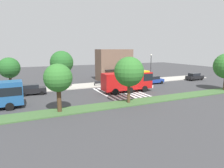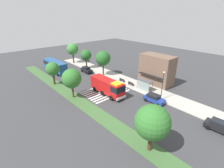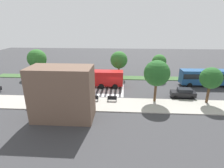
{
  "view_description": "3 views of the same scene",
  "coord_description": "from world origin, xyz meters",
  "px_view_note": "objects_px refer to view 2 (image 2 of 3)",
  "views": [
    {
      "loc": [
        -14.02,
        -30.11,
        7.54
      ],
      "look_at": [
        0.66,
        1.59,
        1.25
      ],
      "focal_mm": 31.28,
      "sensor_mm": 36.0,
      "label": 1
    },
    {
      "loc": [
        28.87,
        -22.22,
        17.17
      ],
      "look_at": [
        1.7,
        1.96,
        1.43
      ],
      "focal_mm": 26.83,
      "sensor_mm": 36.0,
      "label": 2
    },
    {
      "loc": [
        -1.72,
        34.53,
        12.83
      ],
      "look_at": [
        0.38,
        1.02,
        1.16
      ],
      "focal_mm": 28.21,
      "sensor_mm": 36.0,
      "label": 3
    }
  ],
  "objects_px": {
    "sidewalk_tree_far_west": "(73,49)",
    "median_tree_west": "(72,79)",
    "parked_car_east": "(220,126)",
    "bus_stop_shelter": "(144,83)",
    "median_tree_center": "(152,122)",
    "sidewalk_tree_west": "(86,55)",
    "fire_truck": "(108,86)",
    "bench_west_of_shelter": "(122,80)",
    "median_tree_far_west": "(53,69)",
    "sidewalk_tree_center": "(103,58)",
    "street_lamp": "(163,83)",
    "parked_car_west": "(87,70)",
    "transit_bus": "(55,65)",
    "bench_near_shelter": "(131,83)",
    "parked_car_mid": "(154,98)"
  },
  "relations": [
    {
      "from": "sidewalk_tree_far_west",
      "to": "median_tree_west",
      "type": "height_order",
      "value": "sidewalk_tree_far_west"
    },
    {
      "from": "parked_car_east",
      "to": "bus_stop_shelter",
      "type": "bearing_deg",
      "value": 168.86
    },
    {
      "from": "parked_car_east",
      "to": "median_tree_center",
      "type": "xyz_separation_m",
      "value": [
        -4.89,
        -11.4,
        3.63
      ]
    },
    {
      "from": "sidewalk_tree_west",
      "to": "median_tree_center",
      "type": "height_order",
      "value": "median_tree_center"
    },
    {
      "from": "fire_truck",
      "to": "bus_stop_shelter",
      "type": "xyz_separation_m",
      "value": [
        4.12,
        7.46,
        -0.13
      ]
    },
    {
      "from": "bus_stop_shelter",
      "to": "bench_west_of_shelter",
      "type": "bearing_deg",
      "value": -179.97
    },
    {
      "from": "parked_car_east",
      "to": "sidewalk_tree_far_west",
      "type": "xyz_separation_m",
      "value": [
        -48.65,
        2.2,
        4.15
      ]
    },
    {
      "from": "median_tree_far_west",
      "to": "median_tree_center",
      "type": "xyz_separation_m",
      "value": [
        29.65,
        0.0,
        0.34
      ]
    },
    {
      "from": "sidewalk_tree_center",
      "to": "street_lamp",
      "type": "bearing_deg",
      "value": -1.16
    },
    {
      "from": "parked_car_west",
      "to": "transit_bus",
      "type": "relative_size",
      "value": 0.39
    },
    {
      "from": "bus_stop_shelter",
      "to": "street_lamp",
      "type": "height_order",
      "value": "street_lamp"
    },
    {
      "from": "fire_truck",
      "to": "bus_stop_shelter",
      "type": "height_order",
      "value": "fire_truck"
    },
    {
      "from": "parked_car_east",
      "to": "street_lamp",
      "type": "relative_size",
      "value": 0.74
    },
    {
      "from": "parked_car_east",
      "to": "bench_near_shelter",
      "type": "height_order",
      "value": "parked_car_east"
    },
    {
      "from": "median_tree_west",
      "to": "parked_car_west",
      "type": "bearing_deg",
      "value": 136.35
    },
    {
      "from": "transit_bus",
      "to": "sidewalk_tree_west",
      "type": "bearing_deg",
      "value": -113.73
    },
    {
      "from": "fire_truck",
      "to": "bench_near_shelter",
      "type": "distance_m",
      "value": 7.59
    },
    {
      "from": "parked_car_east",
      "to": "bus_stop_shelter",
      "type": "xyz_separation_m",
      "value": [
        -17.12,
        2.7,
        1.0
      ]
    },
    {
      "from": "bench_near_shelter",
      "to": "bench_west_of_shelter",
      "type": "height_order",
      "value": "same"
    },
    {
      "from": "street_lamp",
      "to": "sidewalk_tree_west",
      "type": "distance_m",
      "value": 28.41
    },
    {
      "from": "transit_bus",
      "to": "bus_stop_shelter",
      "type": "relative_size",
      "value": 3.15
    },
    {
      "from": "bus_stop_shelter",
      "to": "bench_west_of_shelter",
      "type": "relative_size",
      "value": 2.19
    },
    {
      "from": "bus_stop_shelter",
      "to": "sidewalk_tree_far_west",
      "type": "xyz_separation_m",
      "value": [
        -31.53,
        -0.49,
        3.15
      ]
    },
    {
      "from": "median_tree_west",
      "to": "street_lamp",
      "type": "bearing_deg",
      "value": 44.95
    },
    {
      "from": "fire_truck",
      "to": "bench_west_of_shelter",
      "type": "relative_size",
      "value": 5.78
    },
    {
      "from": "sidewalk_tree_far_west",
      "to": "median_tree_far_west",
      "type": "bearing_deg",
      "value": -43.97
    },
    {
      "from": "parked_car_west",
      "to": "sidewalk_tree_west",
      "type": "bearing_deg",
      "value": 148.13
    },
    {
      "from": "parked_car_west",
      "to": "sidewalk_tree_far_west",
      "type": "bearing_deg",
      "value": 171.77
    },
    {
      "from": "sidewalk_tree_center",
      "to": "bench_near_shelter",
      "type": "bearing_deg",
      "value": 2.7
    },
    {
      "from": "transit_bus",
      "to": "median_tree_west",
      "type": "bearing_deg",
      "value": 164.81
    },
    {
      "from": "bench_near_shelter",
      "to": "sidewalk_tree_center",
      "type": "bearing_deg",
      "value": -177.3
    },
    {
      "from": "bench_west_of_shelter",
      "to": "median_tree_far_west",
      "type": "height_order",
      "value": "median_tree_far_west"
    },
    {
      "from": "transit_bus",
      "to": "median_tree_west",
      "type": "distance_m",
      "value": 19.54
    },
    {
      "from": "parked_car_mid",
      "to": "sidewalk_tree_west",
      "type": "height_order",
      "value": "sidewalk_tree_west"
    },
    {
      "from": "sidewalk_tree_west",
      "to": "sidewalk_tree_center",
      "type": "xyz_separation_m",
      "value": [
        8.67,
        0.0,
        0.67
      ]
    },
    {
      "from": "parked_car_mid",
      "to": "median_tree_far_west",
      "type": "relative_size",
      "value": 0.77
    },
    {
      "from": "bench_west_of_shelter",
      "to": "median_tree_center",
      "type": "height_order",
      "value": "median_tree_center"
    },
    {
      "from": "parked_car_west",
      "to": "street_lamp",
      "type": "distance_m",
      "value": 25.41
    },
    {
      "from": "parked_car_east",
      "to": "parked_car_west",
      "type": "bearing_deg",
      "value": 177.8
    },
    {
      "from": "bench_west_of_shelter",
      "to": "sidewalk_tree_far_west",
      "type": "relative_size",
      "value": 0.23
    },
    {
      "from": "fire_truck",
      "to": "median_tree_west",
      "type": "height_order",
      "value": "median_tree_west"
    },
    {
      "from": "fire_truck",
      "to": "street_lamp",
      "type": "bearing_deg",
      "value": 35.11
    },
    {
      "from": "transit_bus",
      "to": "median_tree_west",
      "type": "relative_size",
      "value": 1.73
    },
    {
      "from": "fire_truck",
      "to": "bench_near_shelter",
      "type": "xyz_separation_m",
      "value": [
        0.12,
        7.45,
        -1.43
      ]
    },
    {
      "from": "bench_west_of_shelter",
      "to": "street_lamp",
      "type": "relative_size",
      "value": 0.26
    },
    {
      "from": "bench_near_shelter",
      "to": "sidewalk_tree_far_west",
      "type": "relative_size",
      "value": 0.23
    },
    {
      "from": "sidewalk_tree_west",
      "to": "median_tree_far_west",
      "type": "distance_m",
      "value": 14.74
    },
    {
      "from": "street_lamp",
      "to": "median_tree_west",
      "type": "distance_m",
      "value": 18.7
    },
    {
      "from": "transit_bus",
      "to": "median_tree_center",
      "type": "distance_m",
      "value": 39.34
    },
    {
      "from": "bench_west_of_shelter",
      "to": "median_tree_far_west",
      "type": "relative_size",
      "value": 0.28
    }
  ]
}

